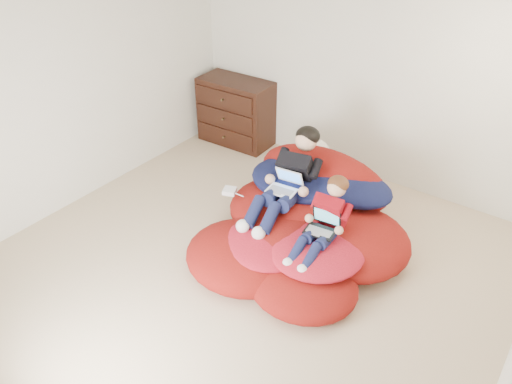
# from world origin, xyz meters

# --- Properties ---
(room_shell) EXTENTS (5.10, 5.10, 2.77)m
(room_shell) POSITION_xyz_m (0.00, 0.00, 0.22)
(room_shell) COLOR #C4AD8C
(room_shell) RESTS_ON ground
(dresser) EXTENTS (1.10, 0.62, 0.97)m
(dresser) POSITION_xyz_m (-1.85, 2.21, 0.49)
(dresser) COLOR black
(dresser) RESTS_ON ground
(beanbag_pile) EXTENTS (2.19, 2.39, 0.84)m
(beanbag_pile) POSITION_xyz_m (0.24, 0.71, 0.26)
(beanbag_pile) COLOR maroon
(beanbag_pile) RESTS_ON ground
(cream_pillow) EXTENTS (0.45, 0.29, 0.29)m
(cream_pillow) POSITION_xyz_m (-0.21, 1.66, 0.62)
(cream_pillow) COLOR white
(cream_pillow) RESTS_ON beanbag_pile
(older_boy) EXTENTS (0.44, 1.27, 0.82)m
(older_boy) POSITION_xyz_m (-0.04, 0.86, 0.72)
(older_boy) COLOR black
(older_boy) RESTS_ON beanbag_pile
(younger_boy) EXTENTS (0.31, 0.92, 0.68)m
(younger_boy) POSITION_xyz_m (0.61, 0.50, 0.62)
(younger_boy) COLOR maroon
(younger_boy) RESTS_ON beanbag_pile
(laptop_white) EXTENTS (0.33, 0.35, 0.21)m
(laptop_white) POSITION_xyz_m (-0.04, 0.76, 0.64)
(laptop_white) COLOR white
(laptop_white) RESTS_ON older_boy
(laptop_black) EXTENTS (0.32, 0.30, 0.22)m
(laptop_black) POSITION_xyz_m (0.61, 0.47, 0.55)
(laptop_black) COLOR black
(laptop_black) RESTS_ON younger_boy
(power_adapter) EXTENTS (0.19, 0.19, 0.05)m
(power_adapter) POSITION_xyz_m (-0.66, 0.56, 0.42)
(power_adapter) COLOR white
(power_adapter) RESTS_ON beanbag_pile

